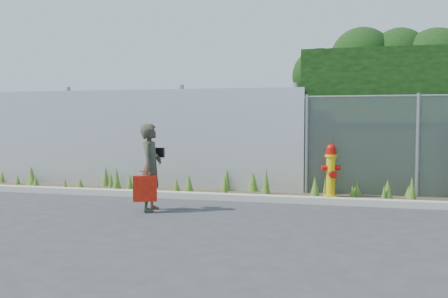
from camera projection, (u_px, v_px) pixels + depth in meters
ground at (221, 219)px, 7.68m from camera, size 80.00×80.00×0.00m
curb at (245, 198)px, 9.42m from camera, size 16.00×0.22×0.12m
weed_strip at (223, 188)px, 10.24m from camera, size 16.00×1.30×0.54m
corrugated_fence at (116, 139)px, 11.32m from camera, size 8.50×0.21×2.30m
fire_hydrant at (331, 171)px, 9.71m from camera, size 0.36×0.33×1.09m
woman at (151, 167)px, 8.35m from camera, size 0.40×0.57×1.47m
red_tote_bag at (145, 188)px, 8.18m from camera, size 0.38×0.14×0.50m
black_shoulder_bag at (158, 153)px, 8.56m from camera, size 0.22×0.09×0.17m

